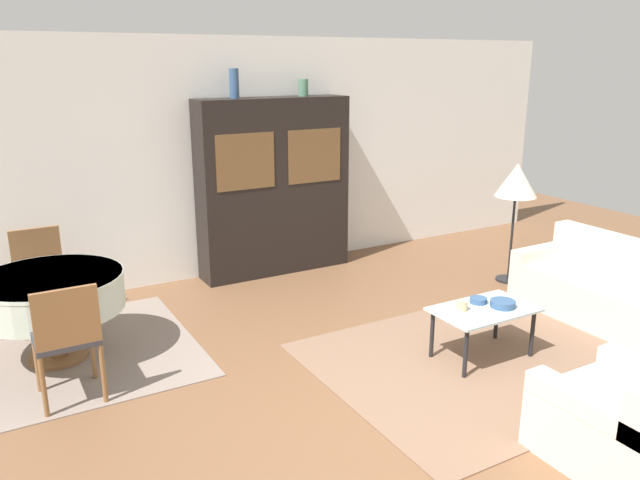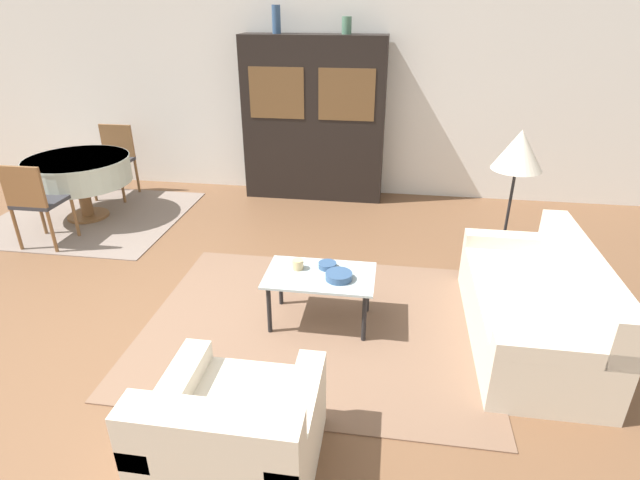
{
  "view_description": "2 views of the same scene",
  "coord_description": "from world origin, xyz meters",
  "px_view_note": "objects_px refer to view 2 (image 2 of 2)",
  "views": [
    {
      "loc": [
        -2.35,
        -3.07,
        2.44
      ],
      "look_at": [
        0.2,
        1.4,
        0.95
      ],
      "focal_mm": 35.0,
      "sensor_mm": 36.0,
      "label": 1
    },
    {
      "loc": [
        1.74,
        -2.94,
        2.4
      ],
      "look_at": [
        1.23,
        0.45,
        0.75
      ],
      "focal_mm": 28.0,
      "sensor_mm": 36.0,
      "label": 2
    }
  ],
  "objects_px": {
    "coffee_table": "(320,280)",
    "dining_chair_near": "(35,199)",
    "cup": "(298,264)",
    "bowl_small": "(327,265)",
    "floor_lamp": "(519,153)",
    "armchair": "(234,438)",
    "display_cabinet": "(314,120)",
    "vase_tall": "(276,19)",
    "bowl": "(339,276)",
    "vase_short": "(347,25)",
    "dining_table": "(79,171)",
    "dining_chair_far": "(115,156)",
    "couch": "(536,309)"
  },
  "relations": [
    {
      "from": "floor_lamp",
      "to": "cup",
      "type": "distance_m",
      "value": 2.3
    },
    {
      "from": "floor_lamp",
      "to": "vase_tall",
      "type": "xyz_separation_m",
      "value": [
        -2.61,
        1.65,
        1.06
      ]
    },
    {
      "from": "dining_table",
      "to": "bowl_small",
      "type": "distance_m",
      "value": 3.57
    },
    {
      "from": "bowl",
      "to": "vase_short",
      "type": "bearing_deg",
      "value": 95.37
    },
    {
      "from": "display_cabinet",
      "to": "dining_table",
      "type": "xyz_separation_m",
      "value": [
        -2.61,
        -1.18,
        -0.43
      ]
    },
    {
      "from": "floor_lamp",
      "to": "bowl_small",
      "type": "bearing_deg",
      "value": -143.96
    },
    {
      "from": "display_cabinet",
      "to": "vase_short",
      "type": "distance_m",
      "value": 1.18
    },
    {
      "from": "bowl",
      "to": "vase_tall",
      "type": "relative_size",
      "value": 0.66
    },
    {
      "from": "bowl_small",
      "to": "vase_short",
      "type": "bearing_deg",
      "value": 93.42
    },
    {
      "from": "armchair",
      "to": "dining_chair_far",
      "type": "distance_m",
      "value": 5.01
    },
    {
      "from": "coffee_table",
      "to": "floor_lamp",
      "type": "relative_size",
      "value": 0.64
    },
    {
      "from": "armchair",
      "to": "dining_chair_far",
      "type": "relative_size",
      "value": 0.94
    },
    {
      "from": "dining_table",
      "to": "couch",
      "type": "bearing_deg",
      "value": -19.98
    },
    {
      "from": "vase_tall",
      "to": "dining_table",
      "type": "bearing_deg",
      "value": -151.34
    },
    {
      "from": "armchair",
      "to": "display_cabinet",
      "type": "distance_m",
      "value": 4.53
    },
    {
      "from": "display_cabinet",
      "to": "bowl_small",
      "type": "height_order",
      "value": "display_cabinet"
    },
    {
      "from": "dining_table",
      "to": "vase_short",
      "type": "height_order",
      "value": "vase_short"
    },
    {
      "from": "dining_chair_near",
      "to": "floor_lamp",
      "type": "xyz_separation_m",
      "value": [
        4.78,
        0.33,
        0.59
      ]
    },
    {
      "from": "display_cabinet",
      "to": "dining_table",
      "type": "bearing_deg",
      "value": -155.65
    },
    {
      "from": "cup",
      "to": "bowl_small",
      "type": "height_order",
      "value": "cup"
    },
    {
      "from": "bowl",
      "to": "vase_short",
      "type": "height_order",
      "value": "vase_short"
    },
    {
      "from": "cup",
      "to": "dining_table",
      "type": "bearing_deg",
      "value": 150.14
    },
    {
      "from": "dining_chair_near",
      "to": "cup",
      "type": "bearing_deg",
      "value": -16.79
    },
    {
      "from": "vase_short",
      "to": "armchair",
      "type": "bearing_deg",
      "value": -91.42
    },
    {
      "from": "floor_lamp",
      "to": "bowl",
      "type": "distance_m",
      "value": 2.11
    },
    {
      "from": "display_cabinet",
      "to": "cup",
      "type": "height_order",
      "value": "display_cabinet"
    },
    {
      "from": "floor_lamp",
      "to": "dining_chair_near",
      "type": "bearing_deg",
      "value": -176.03
    },
    {
      "from": "armchair",
      "to": "dining_chair_near",
      "type": "xyz_separation_m",
      "value": [
        -2.89,
        2.48,
        0.26
      ]
    },
    {
      "from": "coffee_table",
      "to": "cup",
      "type": "height_order",
      "value": "cup"
    },
    {
      "from": "dining_table",
      "to": "vase_short",
      "type": "distance_m",
      "value": 3.58
    },
    {
      "from": "cup",
      "to": "bowl",
      "type": "bearing_deg",
      "value": -18.66
    },
    {
      "from": "dining_chair_near",
      "to": "bowl_small",
      "type": "relative_size",
      "value": 6.31
    },
    {
      "from": "floor_lamp",
      "to": "vase_tall",
      "type": "relative_size",
      "value": 4.3
    },
    {
      "from": "coffee_table",
      "to": "display_cabinet",
      "type": "height_order",
      "value": "display_cabinet"
    },
    {
      "from": "armchair",
      "to": "display_cabinet",
      "type": "xyz_separation_m",
      "value": [
        -0.28,
        4.46,
        0.74
      ]
    },
    {
      "from": "armchair",
      "to": "dining_chair_near",
      "type": "distance_m",
      "value": 3.82
    },
    {
      "from": "armchair",
      "to": "coffee_table",
      "type": "xyz_separation_m",
      "value": [
        0.24,
        1.53,
        0.11
      ]
    },
    {
      "from": "dining_chair_far",
      "to": "bowl_small",
      "type": "xyz_separation_m",
      "value": [
        3.17,
        -2.44,
        -0.07
      ]
    },
    {
      "from": "display_cabinet",
      "to": "vase_short",
      "type": "relative_size",
      "value": 10.58
    },
    {
      "from": "floor_lamp",
      "to": "armchair",
      "type": "bearing_deg",
      "value": -123.77
    },
    {
      "from": "couch",
      "to": "dining_table",
      "type": "bearing_deg",
      "value": 70.02
    },
    {
      "from": "armchair",
      "to": "bowl",
      "type": "height_order",
      "value": "armchair"
    },
    {
      "from": "coffee_table",
      "to": "cup",
      "type": "bearing_deg",
      "value": 161.48
    },
    {
      "from": "vase_tall",
      "to": "display_cabinet",
      "type": "bearing_deg",
      "value": -0.12
    },
    {
      "from": "armchair",
      "to": "vase_short",
      "type": "bearing_deg",
      "value": 88.58
    },
    {
      "from": "couch",
      "to": "cup",
      "type": "height_order",
      "value": "couch"
    },
    {
      "from": "vase_short",
      "to": "dining_table",
      "type": "bearing_deg",
      "value": -158.52
    },
    {
      "from": "coffee_table",
      "to": "dining_chair_near",
      "type": "xyz_separation_m",
      "value": [
        -3.13,
        0.95,
        0.15
      ]
    },
    {
      "from": "dining_chair_near",
      "to": "bowl",
      "type": "height_order",
      "value": "dining_chair_near"
    },
    {
      "from": "display_cabinet",
      "to": "dining_chair_far",
      "type": "relative_size",
      "value": 2.21
    }
  ]
}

